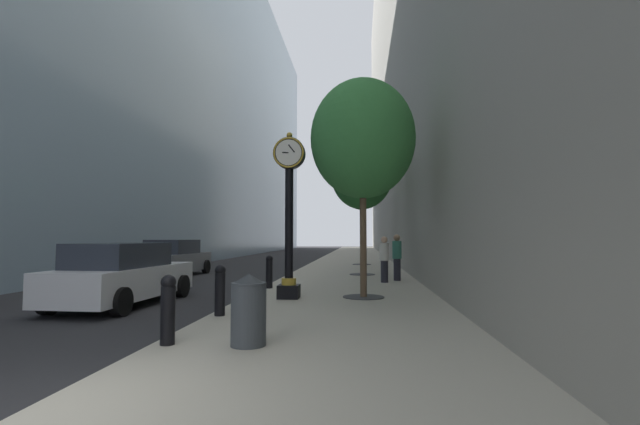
{
  "coord_description": "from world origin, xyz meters",
  "views": [
    {
      "loc": [
        3.11,
        -3.58,
        1.73
      ],
      "look_at": [
        0.78,
        21.56,
        3.19
      ],
      "focal_mm": 24.37,
      "sensor_mm": 36.0,
      "label": 1
    }
  ],
  "objects_px": {
    "pedestrian_by_clock": "(384,258)",
    "car_grey_near": "(174,258)",
    "bollard_fourth": "(269,271)",
    "street_tree_near": "(363,139)",
    "street_tree_mid_near": "(362,174)",
    "street_tree_mid_far": "(361,189)",
    "street_clock": "(289,206)",
    "bollard_nearest": "(168,308)",
    "trash_bin": "(249,309)",
    "pedestrian_walking": "(397,256)",
    "bollard_second": "(220,289)",
    "car_white_mid": "(123,275)"
  },
  "relations": [
    {
      "from": "street_tree_mid_far",
      "to": "trash_bin",
      "type": "height_order",
      "value": "street_tree_mid_far"
    },
    {
      "from": "street_tree_mid_near",
      "to": "trash_bin",
      "type": "relative_size",
      "value": 5.61
    },
    {
      "from": "bollard_second",
      "to": "street_tree_near",
      "type": "xyz_separation_m",
      "value": [
        2.94,
        3.0,
        3.72
      ]
    },
    {
      "from": "street_tree_near",
      "to": "pedestrian_by_clock",
      "type": "relative_size",
      "value": 3.62
    },
    {
      "from": "bollard_second",
      "to": "street_tree_mid_near",
      "type": "height_order",
      "value": "street_tree_mid_near"
    },
    {
      "from": "bollard_fourth",
      "to": "car_white_mid",
      "type": "xyz_separation_m",
      "value": [
        -3.2,
        -2.85,
        0.09
      ]
    },
    {
      "from": "street_tree_near",
      "to": "pedestrian_walking",
      "type": "bearing_deg",
      "value": 74.68
    },
    {
      "from": "pedestrian_by_clock",
      "to": "street_tree_near",
      "type": "bearing_deg",
      "value": -101.1
    },
    {
      "from": "car_grey_near",
      "to": "street_tree_near",
      "type": "bearing_deg",
      "value": -40.83
    },
    {
      "from": "pedestrian_walking",
      "to": "trash_bin",
      "type": "bearing_deg",
      "value": -106.72
    },
    {
      "from": "street_clock",
      "to": "pedestrian_by_clock",
      "type": "xyz_separation_m",
      "value": [
        2.72,
        4.3,
        -1.55
      ]
    },
    {
      "from": "street_tree_mid_far",
      "to": "street_tree_near",
      "type": "bearing_deg",
      "value": -90.0
    },
    {
      "from": "car_grey_near",
      "to": "pedestrian_walking",
      "type": "bearing_deg",
      "value": -15.27
    },
    {
      "from": "street_clock",
      "to": "bollard_fourth",
      "type": "bearing_deg",
      "value": 114.19
    },
    {
      "from": "trash_bin",
      "to": "pedestrian_walking",
      "type": "distance_m",
      "value": 10.45
    },
    {
      "from": "bollard_fourth",
      "to": "street_tree_mid_near",
      "type": "distance_m",
      "value": 7.15
    },
    {
      "from": "bollard_fourth",
      "to": "car_grey_near",
      "type": "relative_size",
      "value": 0.24
    },
    {
      "from": "bollard_second",
      "to": "trash_bin",
      "type": "height_order",
      "value": "trash_bin"
    },
    {
      "from": "street_tree_mid_near",
      "to": "car_white_mid",
      "type": "distance_m",
      "value": 10.85
    },
    {
      "from": "bollard_second",
      "to": "pedestrian_by_clock",
      "type": "relative_size",
      "value": 0.63
    },
    {
      "from": "street_tree_mid_near",
      "to": "street_tree_mid_far",
      "type": "distance_m",
      "value": 7.12
    },
    {
      "from": "street_tree_mid_near",
      "to": "car_grey_near",
      "type": "xyz_separation_m",
      "value": [
        -8.46,
        0.19,
        -3.68
      ]
    },
    {
      "from": "pedestrian_by_clock",
      "to": "car_grey_near",
      "type": "relative_size",
      "value": 0.38
    },
    {
      "from": "bollard_fourth",
      "to": "street_tree_mid_far",
      "type": "distance_m",
      "value": 13.36
    },
    {
      "from": "bollard_nearest",
      "to": "bollard_second",
      "type": "relative_size",
      "value": 1.0
    },
    {
      "from": "street_clock",
      "to": "street_tree_near",
      "type": "relative_size",
      "value": 0.75
    },
    {
      "from": "street_tree_near",
      "to": "pedestrian_walking",
      "type": "xyz_separation_m",
      "value": [
        1.27,
        4.65,
        -3.35
      ]
    },
    {
      "from": "street_tree_near",
      "to": "car_white_mid",
      "type": "distance_m",
      "value": 7.2
    },
    {
      "from": "street_tree_near",
      "to": "trash_bin",
      "type": "distance_m",
      "value": 6.74
    },
    {
      "from": "pedestrian_by_clock",
      "to": "car_grey_near",
      "type": "bearing_deg",
      "value": 159.82
    },
    {
      "from": "street_tree_near",
      "to": "street_tree_mid_far",
      "type": "distance_m",
      "value": 14.24
    },
    {
      "from": "bollard_fourth",
      "to": "street_tree_near",
      "type": "height_order",
      "value": "street_tree_near"
    },
    {
      "from": "pedestrian_walking",
      "to": "car_grey_near",
      "type": "height_order",
      "value": "pedestrian_walking"
    },
    {
      "from": "bollard_second",
      "to": "street_tree_mid_far",
      "type": "bearing_deg",
      "value": 80.32
    },
    {
      "from": "bollard_second",
      "to": "car_grey_near",
      "type": "distance_m",
      "value": 11.7
    },
    {
      "from": "bollard_second",
      "to": "car_white_mid",
      "type": "distance_m",
      "value": 3.76
    },
    {
      "from": "bollard_second",
      "to": "trash_bin",
      "type": "relative_size",
      "value": 0.98
    },
    {
      "from": "street_tree_mid_near",
      "to": "car_grey_near",
      "type": "bearing_deg",
      "value": 178.68
    },
    {
      "from": "bollard_fourth",
      "to": "pedestrian_walking",
      "type": "height_order",
      "value": "pedestrian_walking"
    },
    {
      "from": "street_tree_mid_far",
      "to": "pedestrian_by_clock",
      "type": "height_order",
      "value": "street_tree_mid_far"
    },
    {
      "from": "street_tree_mid_far",
      "to": "pedestrian_walking",
      "type": "bearing_deg",
      "value": -82.42
    },
    {
      "from": "street_tree_mid_near",
      "to": "pedestrian_by_clock",
      "type": "bearing_deg",
      "value": -76.47
    },
    {
      "from": "car_white_mid",
      "to": "trash_bin",
      "type": "bearing_deg",
      "value": -44.34
    },
    {
      "from": "street_tree_mid_near",
      "to": "car_white_mid",
      "type": "bearing_deg",
      "value": -127.01
    },
    {
      "from": "bollard_fourth",
      "to": "street_tree_mid_near",
      "type": "bearing_deg",
      "value": 60.98
    },
    {
      "from": "street_clock",
      "to": "trash_bin",
      "type": "height_order",
      "value": "street_clock"
    },
    {
      "from": "street_tree_near",
      "to": "car_white_mid",
      "type": "bearing_deg",
      "value": -170.46
    },
    {
      "from": "street_clock",
      "to": "bollard_nearest",
      "type": "relative_size",
      "value": 4.26
    },
    {
      "from": "street_tree_mid_far",
      "to": "trash_bin",
      "type": "xyz_separation_m",
      "value": [
        -1.73,
        -19.58,
        -3.98
      ]
    },
    {
      "from": "trash_bin",
      "to": "street_tree_mid_far",
      "type": "bearing_deg",
      "value": 84.95
    }
  ]
}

